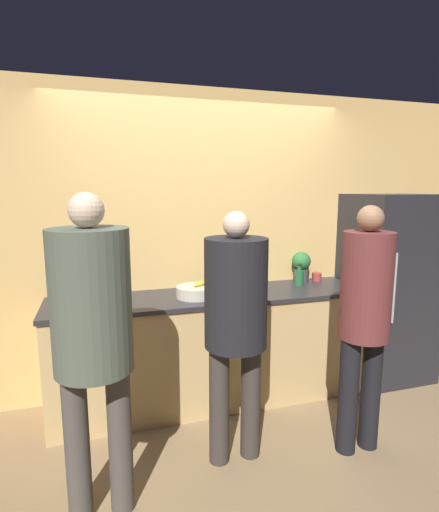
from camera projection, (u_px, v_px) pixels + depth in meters
name	position (u px, v px, depth m)	size (l,w,h in m)	color
ground_plane	(225.00, 421.00, 3.08)	(14.00, 14.00, 0.00)	#8C704C
wall_back	(202.00, 243.00, 3.50)	(5.20, 0.06, 2.60)	#E0B266
counter	(212.00, 347.00, 3.35)	(2.60, 0.65, 0.92)	tan
refrigerator	(387.00, 287.00, 3.73)	(0.73, 0.68, 1.72)	#232328
person_left	(93.00, 326.00, 2.04)	(0.40, 0.40, 1.76)	#4C4742
person_center	(236.00, 313.00, 2.50)	(0.39, 0.39, 1.64)	#38332D
person_right	(365.00, 312.00, 2.60)	(0.32, 0.32, 1.67)	black
fruit_bowl	(196.00, 291.00, 3.16)	(0.31, 0.31, 0.13)	beige
utensil_crock	(74.00, 293.00, 3.02)	(0.10, 0.10, 0.27)	#3D424C
bottle_green	(299.00, 277.00, 3.56)	(0.08, 0.08, 0.19)	#236033
cup_red	(317.00, 277.00, 3.73)	(0.09, 0.09, 0.08)	#A33D33
potted_plant	(301.00, 265.00, 3.69)	(0.17, 0.17, 0.28)	#3D3D42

